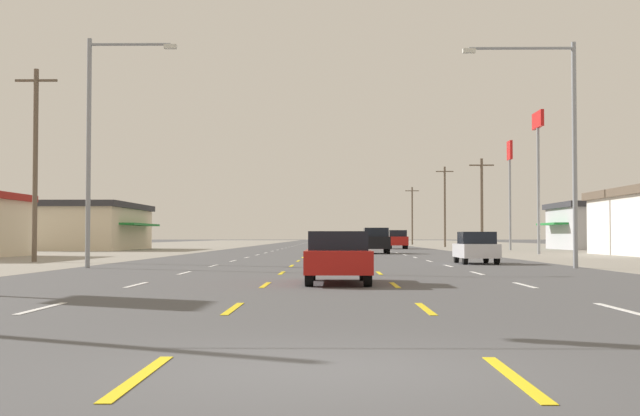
# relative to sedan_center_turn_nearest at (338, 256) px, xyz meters

# --- Properties ---
(ground_plane) EXTENTS (572.00, 572.00, 0.00)m
(ground_plane) POSITION_rel_sedan_center_turn_nearest_xyz_m (-0.22, 50.57, -0.76)
(ground_plane) COLOR #4C4C4F
(lot_apron_left) EXTENTS (28.00, 440.00, 0.01)m
(lot_apron_left) POSITION_rel_sedan_center_turn_nearest_xyz_m (-24.97, 50.57, -0.75)
(lot_apron_left) COLOR gray
(lot_apron_left) RESTS_ON ground
(lot_apron_right) EXTENTS (28.00, 440.00, 0.01)m
(lot_apron_right) POSITION_rel_sedan_center_turn_nearest_xyz_m (24.53, 50.57, -0.75)
(lot_apron_right) COLOR gray
(lot_apron_right) RESTS_ON ground
(lane_markings) EXTENTS (10.64, 227.60, 0.01)m
(lane_markings) POSITION_rel_sedan_center_turn_nearest_xyz_m (-0.22, 89.07, -0.75)
(lane_markings) COLOR white
(lane_markings) RESTS_ON ground
(signal_span_wire) EXTENTS (27.04, 0.52, 8.64)m
(signal_span_wire) POSITION_rel_sedan_center_turn_nearest_xyz_m (-0.29, -8.05, 4.31)
(signal_span_wire) COLOR brown
(signal_span_wire) RESTS_ON ground
(sedan_center_turn_nearest) EXTENTS (1.80, 4.50, 1.46)m
(sedan_center_turn_nearest) POSITION_rel_sedan_center_turn_nearest_xyz_m (0.00, 0.00, 0.00)
(sedan_center_turn_nearest) COLOR red
(sedan_center_turn_nearest) RESTS_ON ground
(hatchback_far_right_near) EXTENTS (1.72, 3.90, 1.54)m
(hatchback_far_right_near) POSITION_rel_sedan_center_turn_nearest_xyz_m (6.80, 17.22, 0.03)
(hatchback_far_right_near) COLOR silver
(hatchback_far_right_near) RESTS_ON ground
(suv_inner_right_mid) EXTENTS (1.98, 4.90, 1.98)m
(suv_inner_right_mid) POSITION_rel_sedan_center_turn_nearest_xyz_m (3.22, 41.67, 0.27)
(suv_inner_right_mid) COLOR black
(suv_inner_right_mid) RESTS_ON ground
(suv_far_right_midfar) EXTENTS (1.98, 4.90, 1.98)m
(suv_far_right_midfar) POSITION_rel_sedan_center_turn_nearest_xyz_m (6.79, 66.56, 0.27)
(suv_far_right_midfar) COLOR red
(suv_far_right_midfar) RESTS_ON ground
(storefront_left_row_2) EXTENTS (10.84, 17.55, 4.60)m
(storefront_left_row_2) POSITION_rel_sedan_center_turn_nearest_xyz_m (-24.41, 60.14, 1.57)
(storefront_left_row_2) COLOR beige
(storefront_left_row_2) RESTS_ON ground
(storefront_right_row_2) EXTENTS (13.35, 11.17, 4.75)m
(storefront_right_row_2) POSITION_rel_sedan_center_turn_nearest_xyz_m (28.77, 62.95, 1.65)
(storefront_right_row_2) COLOR #B2B2B7
(storefront_right_row_2) RESTS_ON ground
(pole_sign_right_row_1) EXTENTS (0.24, 2.78, 10.56)m
(pole_sign_right_row_1) POSITION_rel_sedan_center_turn_nearest_xyz_m (15.11, 38.93, 7.31)
(pole_sign_right_row_1) COLOR gray
(pole_sign_right_row_1) RESTS_ON ground
(pole_sign_right_row_2) EXTENTS (0.24, 1.63, 10.52)m
(pole_sign_right_row_2) POSITION_rel_sedan_center_turn_nearest_xyz_m (16.98, 57.88, 6.90)
(pole_sign_right_row_2) COLOR gray
(pole_sign_right_row_2) RESTS_ON ground
(streetlight_left_row_0) EXTENTS (3.77, 0.26, 9.65)m
(streetlight_left_row_0) POSITION_rel_sedan_center_turn_nearest_xyz_m (-10.01, 11.41, 4.79)
(streetlight_left_row_0) COLOR gray
(streetlight_left_row_0) RESTS_ON ground
(streetlight_right_row_0) EXTENTS (4.72, 0.26, 9.43)m
(streetlight_right_row_0) POSITION_rel_sedan_center_turn_nearest_xyz_m (9.41, 11.41, 4.79)
(streetlight_right_row_0) COLOR gray
(streetlight_right_row_0) RESTS_ON ground
(utility_pole_left_row_0) EXTENTS (2.20, 0.26, 10.03)m
(utility_pole_left_row_0) POSITION_rel_sedan_center_turn_nearest_xyz_m (-15.56, 19.77, 4.46)
(utility_pole_left_row_0) COLOR brown
(utility_pole_left_row_0) RESTS_ON ground
(utility_pole_right_row_1) EXTENTS (2.20, 0.26, 8.27)m
(utility_pole_right_row_1) POSITION_rel_sedan_center_turn_nearest_xyz_m (13.18, 51.76, 3.57)
(utility_pole_right_row_1) COLOR brown
(utility_pole_right_row_1) RESTS_ON ground
(utility_pole_right_row_2) EXTENTS (2.20, 0.26, 10.00)m
(utility_pole_right_row_2) POSITION_rel_sedan_center_turn_nearest_xyz_m (13.88, 81.71, 4.44)
(utility_pole_right_row_2) COLOR brown
(utility_pole_right_row_2) RESTS_ON ground
(utility_pole_right_row_3) EXTENTS (2.20, 0.26, 9.24)m
(utility_pole_right_row_3) POSITION_rel_sedan_center_turn_nearest_xyz_m (12.72, 112.37, 4.06)
(utility_pole_right_row_3) COLOR brown
(utility_pole_right_row_3) RESTS_ON ground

